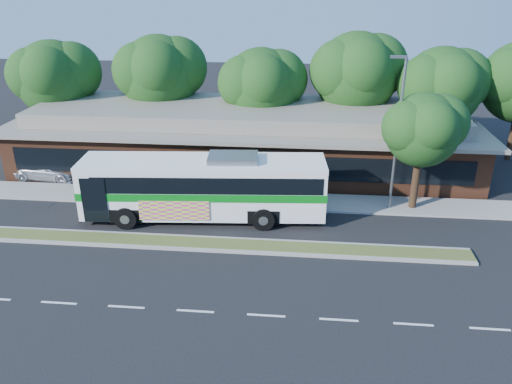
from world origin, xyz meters
TOP-DOWN VIEW (x-y plane):
  - ground at (0.00, 0.00)m, footprint 120.00×120.00m
  - median_strip at (0.00, 0.60)m, footprint 26.00×1.10m
  - sidewalk at (0.00, 6.40)m, footprint 44.00×2.60m
  - plaza_building at (0.00, 12.99)m, footprint 33.20×11.20m
  - lamp_post at (9.56, 6.00)m, footprint 0.93×0.18m
  - tree_bg_a at (-14.58, 15.14)m, footprint 6.47×5.80m
  - tree_bg_b at (-6.57, 16.14)m, footprint 6.69×6.00m
  - tree_bg_c at (1.40, 15.13)m, footprint 6.24×5.60m
  - tree_bg_d at (8.45, 16.15)m, footprint 6.91×6.20m
  - tree_bg_e at (14.42, 15.14)m, footprint 6.47×5.80m
  - transit_bus at (-1.22, 3.80)m, footprint 13.97×4.03m
  - sedan at (-13.31, 8.72)m, footprint 4.91×2.26m
  - sidewalk_tree at (11.31, 6.30)m, footprint 4.76×4.27m

SIDE VIEW (x-z plane):
  - ground at x=0.00m, z-range 0.00..0.00m
  - sidewalk at x=0.00m, z-range 0.00..0.12m
  - median_strip at x=0.00m, z-range 0.00..0.15m
  - sedan at x=-13.31m, z-range 0.00..1.39m
  - plaza_building at x=0.00m, z-range -0.10..4.35m
  - transit_bus at x=-1.22m, z-range 0.22..4.09m
  - lamp_post at x=9.56m, z-range 0.37..9.44m
  - sidewalk_tree at x=11.31m, z-range 1.50..8.58m
  - tree_bg_c at x=1.40m, z-range 1.46..9.72m
  - tree_bg_e at x=14.42m, z-range 1.49..10.00m
  - tree_bg_a at x=-14.58m, z-range 1.55..10.18m
  - tree_bg_b at x=-6.57m, z-range 1.64..10.64m
  - tree_bg_d at x=8.45m, z-range 1.73..11.10m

